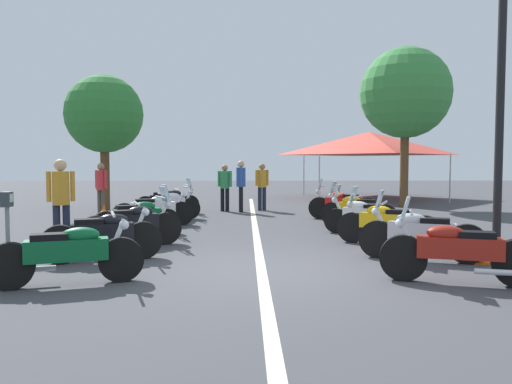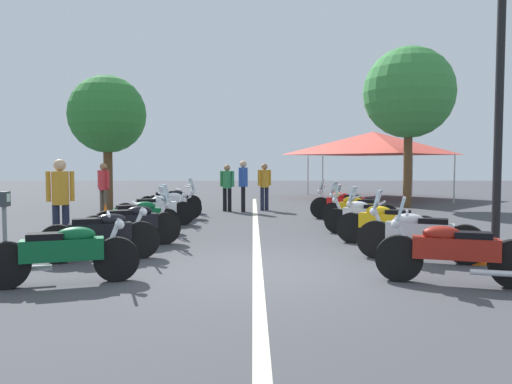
% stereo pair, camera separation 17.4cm
% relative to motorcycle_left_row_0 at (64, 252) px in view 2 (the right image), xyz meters
% --- Properties ---
extents(ground_plane, '(80.00, 80.00, 0.00)m').
position_rel_motorcycle_left_row_0_xyz_m(ground_plane, '(0.93, -2.71, -0.46)').
color(ground_plane, '#424247').
extents(lane_centre_stripe, '(22.13, 0.16, 0.01)m').
position_rel_motorcycle_left_row_0_xyz_m(lane_centre_stripe, '(5.59, -2.71, -0.45)').
color(lane_centre_stripe, beige).
rests_on(lane_centre_stripe, ground_plane).
extents(motorcycle_left_row_0, '(0.87, 2.03, 1.00)m').
position_rel_motorcycle_left_row_0_xyz_m(motorcycle_left_row_0, '(0.00, 0.00, 0.00)').
color(motorcycle_left_row_0, black).
rests_on(motorcycle_left_row_0, ground_plane).
extents(motorcycle_left_row_1, '(0.90, 1.98, 1.01)m').
position_rel_motorcycle_left_row_0_xyz_m(motorcycle_left_row_1, '(1.72, 0.00, 0.01)').
color(motorcycle_left_row_1, black).
rests_on(motorcycle_left_row_1, ground_plane).
extents(motorcycle_left_row_2, '(1.08, 1.93, 1.23)m').
position_rel_motorcycle_left_row_0_xyz_m(motorcycle_left_row_2, '(3.19, -0.17, 0.02)').
color(motorcycle_left_row_2, black).
rests_on(motorcycle_left_row_2, ground_plane).
extents(motorcycle_left_row_3, '(1.06, 1.89, 1.20)m').
position_rel_motorcycle_left_row_0_xyz_m(motorcycle_left_row_3, '(4.75, 0.05, 0.00)').
color(motorcycle_left_row_3, black).
rests_on(motorcycle_left_row_3, ground_plane).
extents(motorcycle_left_row_4, '(0.91, 2.11, 1.01)m').
position_rel_motorcycle_left_row_0_xyz_m(motorcycle_left_row_4, '(6.47, -0.00, 0.00)').
color(motorcycle_left_row_4, black).
rests_on(motorcycle_left_row_4, ground_plane).
extents(motorcycle_left_row_5, '(1.00, 2.00, 1.00)m').
position_rel_motorcycle_left_row_0_xyz_m(motorcycle_left_row_5, '(7.93, -0.10, 0.00)').
color(motorcycle_left_row_5, black).
rests_on(motorcycle_left_row_5, ground_plane).
extents(motorcycle_left_row_6, '(0.96, 2.01, 1.20)m').
position_rel_motorcycle_left_row_0_xyz_m(motorcycle_left_row_6, '(9.62, 0.08, 0.01)').
color(motorcycle_left_row_6, black).
rests_on(motorcycle_left_row_6, ground_plane).
extents(motorcycle_right_row_0, '(0.91, 2.12, 1.23)m').
position_rel_motorcycle_left_row_0_xyz_m(motorcycle_right_row_0, '(-0.02, -5.44, 0.02)').
color(motorcycle_right_row_0, black).
rests_on(motorcycle_right_row_0, ground_plane).
extents(motorcycle_right_row_1, '(1.02, 2.04, 1.23)m').
position_rel_motorcycle_left_row_0_xyz_m(motorcycle_right_row_1, '(1.66, -5.50, 0.02)').
color(motorcycle_right_row_1, black).
rests_on(motorcycle_right_row_1, ground_plane).
extents(motorcycle_right_row_2, '(1.12, 1.97, 1.21)m').
position_rel_motorcycle_left_row_0_xyz_m(motorcycle_right_row_2, '(3.35, -5.39, 0.01)').
color(motorcycle_right_row_2, black).
rests_on(motorcycle_right_row_2, ground_plane).
extents(motorcycle_right_row_3, '(0.95, 1.88, 1.19)m').
position_rel_motorcycle_left_row_0_xyz_m(motorcycle_right_row_3, '(4.91, -5.29, -0.00)').
color(motorcycle_right_row_3, black).
rests_on(motorcycle_right_row_3, ground_plane).
extents(motorcycle_right_row_4, '(1.04, 1.92, 1.21)m').
position_rel_motorcycle_left_row_0_xyz_m(motorcycle_right_row_4, '(6.29, -5.44, 0.01)').
color(motorcycle_right_row_4, black).
rests_on(motorcycle_right_row_4, ground_plane).
extents(motorcycle_right_row_5, '(0.87, 2.09, 1.22)m').
position_rel_motorcycle_left_row_0_xyz_m(motorcycle_right_row_5, '(8.07, -5.41, 0.02)').
color(motorcycle_right_row_5, black).
rests_on(motorcycle_right_row_5, ground_plane).
extents(street_lamp_twin_globe, '(0.32, 1.22, 5.06)m').
position_rel_motorcycle_left_row_0_xyz_m(street_lamp_twin_globe, '(1.66, -6.86, 2.98)').
color(street_lamp_twin_globe, black).
rests_on(street_lamp_twin_globe, ground_plane).
extents(parking_meter, '(0.18, 0.13, 1.29)m').
position_rel_motorcycle_left_row_0_xyz_m(parking_meter, '(0.38, 1.01, 0.44)').
color(parking_meter, slate).
rests_on(parking_meter, ground_plane).
extents(traffic_cone_0, '(0.36, 0.36, 0.61)m').
position_rel_motorcycle_left_row_0_xyz_m(traffic_cone_0, '(1.45, -6.48, -0.17)').
color(traffic_cone_0, orange).
rests_on(traffic_cone_0, ground_plane).
extents(traffic_cone_1, '(0.36, 0.36, 0.61)m').
position_rel_motorcycle_left_row_0_xyz_m(traffic_cone_1, '(6.89, 1.45, -0.17)').
color(traffic_cone_1, orange).
rests_on(traffic_cone_1, ground_plane).
extents(bystander_0, '(0.34, 0.45, 1.70)m').
position_rel_motorcycle_left_row_0_xyz_m(bystander_0, '(9.06, 2.15, 0.54)').
color(bystander_0, brown).
rests_on(bystander_0, ground_plane).
extents(bystander_1, '(0.53, 0.32, 1.79)m').
position_rel_motorcycle_left_row_0_xyz_m(bystander_1, '(10.35, -2.30, 0.60)').
color(bystander_1, black).
rests_on(bystander_1, ground_plane).
extents(bystander_2, '(0.32, 0.48, 1.69)m').
position_rel_motorcycle_left_row_0_xyz_m(bystander_2, '(10.92, -3.05, 0.53)').
color(bystander_2, '#1E2338').
rests_on(bystander_2, ground_plane).
extents(bystander_3, '(0.32, 0.50, 1.78)m').
position_rel_motorcycle_left_row_0_xyz_m(bystander_3, '(2.95, 1.18, 0.59)').
color(bystander_3, '#1E2338').
rests_on(bystander_3, ground_plane).
extents(bystander_4, '(0.32, 0.51, 1.65)m').
position_rel_motorcycle_left_row_0_xyz_m(bystander_4, '(10.63, -1.73, 0.50)').
color(bystander_4, black).
rests_on(bystander_4, ground_plane).
extents(roadside_tree_0, '(3.44, 3.44, 6.10)m').
position_rel_motorcycle_left_row_0_xyz_m(roadside_tree_0, '(12.14, -8.57, 3.90)').
color(roadside_tree_0, brown).
rests_on(roadside_tree_0, ground_plane).
extents(roadside_tree_1, '(2.77, 2.77, 4.84)m').
position_rel_motorcycle_left_row_0_xyz_m(roadside_tree_1, '(11.15, 2.60, 2.97)').
color(roadside_tree_1, brown).
rests_on(roadside_tree_1, ground_plane).
extents(event_tent, '(6.24, 6.24, 3.20)m').
position_rel_motorcycle_left_row_0_xyz_m(event_tent, '(17.00, -8.40, 2.19)').
color(event_tent, '#E54C3F').
rests_on(event_tent, ground_plane).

